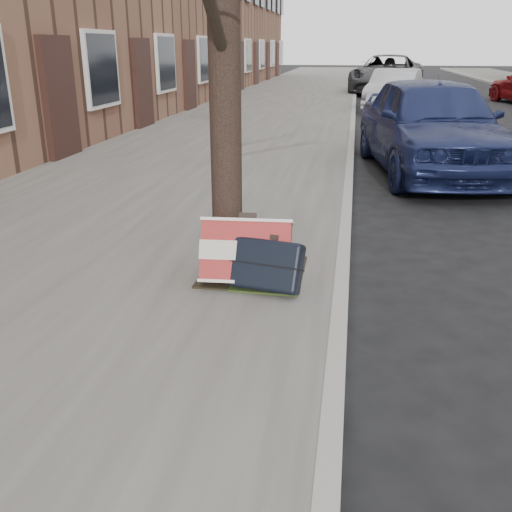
% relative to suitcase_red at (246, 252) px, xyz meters
% --- Properties ---
extents(near_sidewalk, '(5.00, 70.00, 0.12)m').
position_rel_suitcase_red_xyz_m(near_sidewalk, '(-1.69, 14.06, -0.33)').
color(near_sidewalk, slate).
rests_on(near_sidewalk, ground).
extents(dirt_patch, '(0.85, 0.85, 0.02)m').
position_rel_suitcase_red_xyz_m(dirt_patch, '(0.01, 0.26, -0.27)').
color(dirt_patch, black).
rests_on(dirt_patch, near_sidewalk).
extents(suitcase_red, '(0.73, 0.43, 0.55)m').
position_rel_suitcase_red_xyz_m(suitcase_red, '(0.00, 0.00, 0.00)').
color(suitcase_red, maroon).
rests_on(suitcase_red, near_sidewalk).
extents(suitcase_navy, '(0.61, 0.42, 0.44)m').
position_rel_suitcase_red_xyz_m(suitcase_navy, '(0.18, -0.10, -0.06)').
color(suitcase_navy, black).
rests_on(suitcase_navy, near_sidewalk).
extents(car_near_front, '(2.43, 4.69, 1.53)m').
position_rel_suitcase_red_xyz_m(car_near_front, '(2.00, 5.31, 0.37)').
color(car_near_front, '#19214C').
rests_on(car_near_front, ground).
extents(car_near_mid, '(2.06, 3.99, 1.25)m').
position_rel_suitcase_red_xyz_m(car_near_mid, '(1.98, 14.71, 0.23)').
color(car_near_mid, '#B2B6BB').
rests_on(car_near_mid, ground).
extents(car_near_back, '(3.53, 6.03, 1.58)m').
position_rel_suitcase_red_xyz_m(car_near_back, '(2.09, 21.72, 0.39)').
color(car_near_back, '#323236').
rests_on(car_near_back, ground).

